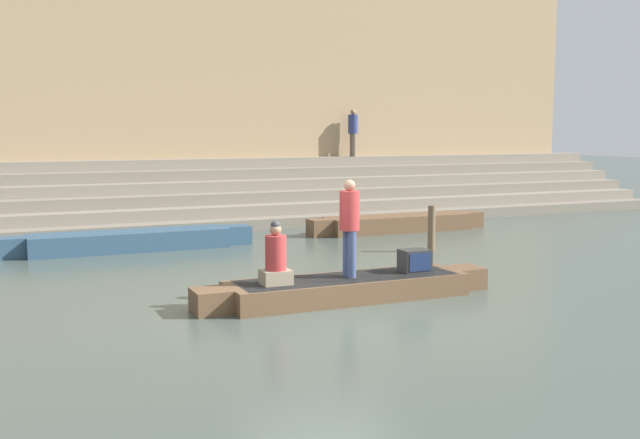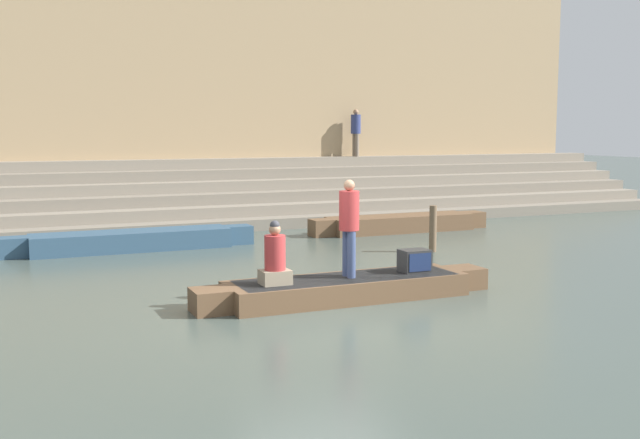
% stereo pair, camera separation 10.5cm
% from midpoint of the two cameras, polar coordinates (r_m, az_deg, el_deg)
% --- Properties ---
extents(ground_plane, '(120.00, 120.00, 0.00)m').
position_cam_midpoint_polar(ground_plane, '(12.42, 0.03, -7.08)').
color(ground_plane, '#47544C').
extents(ghat_steps, '(36.00, 4.44, 2.01)m').
position_cam_midpoint_polar(ghat_steps, '(24.33, -12.18, 1.35)').
color(ghat_steps, gray).
rests_on(ghat_steps, ground).
extents(back_wall, '(34.20, 1.28, 8.40)m').
position_cam_midpoint_polar(back_wall, '(26.40, -13.36, 9.23)').
color(back_wall, tan).
rests_on(back_wall, ground).
extents(rowboat_main, '(5.57, 1.31, 0.39)m').
position_cam_midpoint_polar(rowboat_main, '(13.31, 1.87, -5.20)').
color(rowboat_main, brown).
rests_on(rowboat_main, ground).
extents(person_standing, '(0.36, 0.36, 1.73)m').
position_cam_midpoint_polar(person_standing, '(13.17, 2.04, -0.13)').
color(person_standing, '#3D4C75').
rests_on(person_standing, rowboat_main).
extents(person_rowing, '(0.50, 0.39, 1.09)m').
position_cam_midpoint_polar(person_rowing, '(12.63, -3.63, -3.03)').
color(person_rowing, gray).
rests_on(person_rowing, rowboat_main).
extents(tv_set, '(0.53, 0.41, 0.41)m').
position_cam_midpoint_polar(tv_set, '(13.87, 7.02, -3.12)').
color(tv_set, '#2D2D2D').
rests_on(tv_set, rowboat_main).
extents(moored_boat_shore, '(6.20, 1.10, 0.48)m').
position_cam_midpoint_polar(moored_boat_shore, '(19.24, -14.41, -1.54)').
color(moored_boat_shore, '#33516B').
rests_on(moored_boat_shore, ground).
extents(moored_boat_distant, '(5.69, 1.10, 0.48)m').
position_cam_midpoint_polar(moored_boat_distant, '(22.22, 5.85, -0.25)').
color(moored_boat_distant, brown).
rests_on(moored_boat_distant, ground).
extents(mooring_post, '(0.18, 0.18, 1.15)m').
position_cam_midpoint_polar(mooring_post, '(18.58, 8.33, -0.69)').
color(mooring_post, brown).
rests_on(mooring_post, ground).
extents(person_on_steps, '(0.37, 0.37, 1.74)m').
position_cam_midpoint_polar(person_on_steps, '(27.83, 2.42, 6.88)').
color(person_on_steps, '#756656').
rests_on(person_on_steps, ghat_steps).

